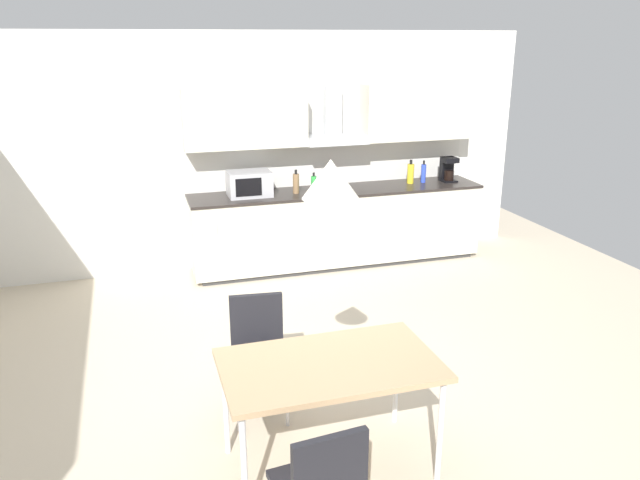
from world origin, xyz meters
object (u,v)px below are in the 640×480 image
(microwave, at_px, (249,184))
(bottle_red, at_px, (337,181))
(bottle_brown, at_px, (296,183))
(bottle_green, at_px, (314,184))
(bottle_blue, at_px, (423,173))
(coffee_maker, at_px, (448,169))
(pendant_lamp, at_px, (331,179))
(bottle_yellow, at_px, (411,173))
(chair_far_left, at_px, (258,344))
(dining_table, at_px, (330,370))

(microwave, xyz_separation_m, bottle_red, (1.04, 0.03, -0.05))
(bottle_brown, distance_m, bottle_green, 0.21)
(bottle_blue, height_order, bottle_green, bottle_blue)
(coffee_maker, height_order, bottle_red, coffee_maker)
(bottle_brown, relative_size, pendant_lamp, 0.85)
(bottle_blue, relative_size, pendant_lamp, 0.84)
(coffee_maker, distance_m, bottle_red, 1.45)
(bottle_brown, height_order, pendant_lamp, pendant_lamp)
(bottle_yellow, bearing_deg, microwave, -178.59)
(bottle_brown, relative_size, chair_far_left, 0.31)
(bottle_green, distance_m, chair_far_left, 3.06)
(microwave, height_order, pendant_lamp, pendant_lamp)
(microwave, xyz_separation_m, bottle_blue, (2.17, 0.05, -0.02))
(bottle_yellow, bearing_deg, bottle_blue, -0.05)
(bottle_blue, bearing_deg, bottle_brown, -177.15)
(bottle_brown, height_order, bottle_green, bottle_brown)
(microwave, xyz_separation_m, chair_far_left, (-0.50, -2.81, -0.52))
(bottle_brown, xyz_separation_m, bottle_yellow, (1.47, 0.08, 0.01))
(bottle_brown, bearing_deg, microwave, 176.51)
(bottle_red, distance_m, pendant_lamp, 3.91)
(bottle_blue, relative_size, dining_table, 0.21)
(chair_far_left, height_order, pendant_lamp, pendant_lamp)
(bottle_red, bearing_deg, pendant_lamp, -109.17)
(bottle_yellow, distance_m, chair_far_left, 3.83)
(microwave, height_order, bottle_red, microwave)
(bottle_brown, bearing_deg, coffee_maker, 1.72)
(chair_far_left, bearing_deg, bottle_green, 65.87)
(coffee_maker, xyz_separation_m, bottle_brown, (-1.96, -0.06, -0.03))
(microwave, bearing_deg, bottle_green, -3.88)
(bottle_blue, height_order, bottle_red, bottle_blue)
(dining_table, bearing_deg, bottle_blue, 56.69)
(dining_table, bearing_deg, bottle_brown, 78.16)
(bottle_yellow, height_order, pendant_lamp, pendant_lamp)
(coffee_maker, relative_size, chair_far_left, 0.34)
(bottle_blue, xyz_separation_m, bottle_green, (-1.43, -0.10, -0.02))
(bottle_blue, bearing_deg, bottle_red, -179.01)
(bottle_brown, relative_size, dining_table, 0.21)
(bottle_blue, height_order, dining_table, bottle_blue)
(bottle_red, bearing_deg, bottle_brown, -173.07)
(microwave, xyz_separation_m, bottle_brown, (0.53, -0.03, -0.02))
(coffee_maker, bearing_deg, dining_table, -126.88)
(coffee_maker, distance_m, dining_table, 4.52)
(bottle_green, bearing_deg, coffee_maker, 2.50)
(bottle_red, distance_m, bottle_yellow, 0.96)
(chair_far_left, bearing_deg, microwave, 79.98)
(coffee_maker, bearing_deg, pendant_lamp, -126.88)
(coffee_maker, bearing_deg, bottle_blue, 175.96)
(bottle_yellow, relative_size, bottle_green, 1.25)
(microwave, distance_m, dining_table, 3.60)
(bottle_brown, xyz_separation_m, bottle_green, (0.21, -0.02, -0.02))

